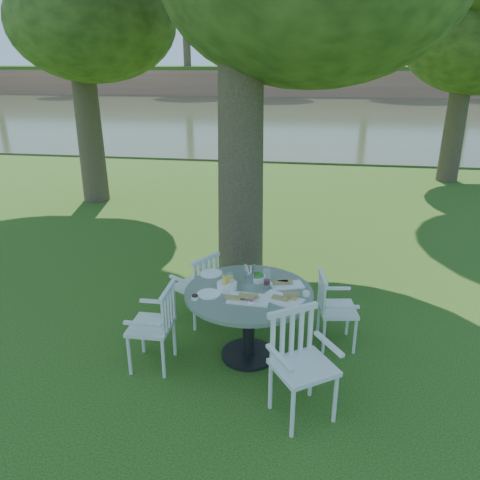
% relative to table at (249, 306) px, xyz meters
% --- Properties ---
extents(ground, '(140.00, 140.00, 0.00)m').
position_rel_table_xyz_m(ground, '(-0.27, 0.93, -0.59)').
color(ground, '#1B3D0C').
rests_on(ground, ground).
extents(table, '(1.27, 1.27, 0.76)m').
position_rel_table_xyz_m(table, '(0.00, 0.00, 0.00)').
color(table, black).
rests_on(table, ground).
extents(chair_ne, '(0.44, 0.47, 0.81)m').
position_rel_table_xyz_m(chair_ne, '(0.82, 0.36, -0.11)').
color(chair_ne, white).
rests_on(chair_ne, ground).
extents(chair_nw, '(0.56, 0.57, 0.84)m').
position_rel_table_xyz_m(chair_nw, '(-0.65, 0.61, -0.09)').
color(chair_nw, white).
rests_on(chair_nw, ground).
extents(chair_sw, '(0.41, 0.44, 0.86)m').
position_rel_table_xyz_m(chair_sw, '(-0.84, -0.29, -0.09)').
color(chair_sw, white).
rests_on(chair_sw, ground).
extents(chair_se, '(0.64, 0.63, 0.94)m').
position_rel_table_xyz_m(chair_se, '(0.52, -0.71, -0.04)').
color(chair_se, white).
rests_on(chair_se, ground).
extents(tableware, '(1.17, 0.77, 0.21)m').
position_rel_table_xyz_m(tableware, '(-0.02, 0.05, 0.21)').
color(tableware, white).
rests_on(tableware, table).
extents(river, '(100.00, 28.00, 0.12)m').
position_rel_table_xyz_m(river, '(-0.27, 23.93, -0.59)').
color(river, '#343C23').
rests_on(river, ground).
extents(far_bank, '(100.00, 18.00, 15.20)m').
position_rel_table_xyz_m(far_bank, '(0.01, 42.05, 6.65)').
color(far_bank, '#9A6148').
rests_on(far_bank, ground).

